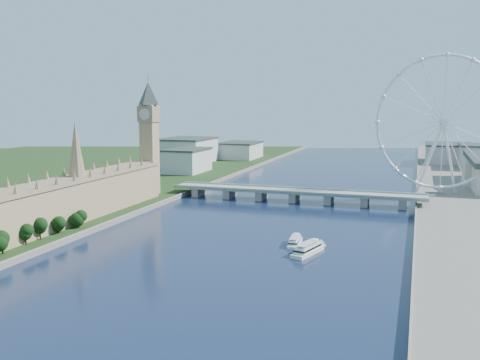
% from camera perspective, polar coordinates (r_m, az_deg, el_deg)
% --- Properties ---
extents(ground, '(2000.00, 2000.00, 0.00)m').
position_cam_1_polar(ground, '(198.02, -14.71, -17.53)').
color(ground, '#192346').
rests_on(ground, ground).
extents(parliament_range, '(24.00, 200.00, 70.00)m').
position_cam_1_polar(parliament_range, '(397.00, -16.89, -1.76)').
color(parliament_range, tan).
rests_on(parliament_range, ground).
extents(big_ben, '(20.02, 20.02, 110.00)m').
position_cam_1_polar(big_ben, '(483.55, -9.69, 5.96)').
color(big_ben, tan).
rests_on(big_ben, ground).
extents(westminster_bridge, '(220.00, 22.00, 9.50)m').
position_cam_1_polar(westminster_bridge, '(465.70, 5.85, -1.47)').
color(westminster_bridge, gray).
rests_on(westminster_bridge, ground).
extents(london_eye, '(113.60, 39.12, 124.30)m').
position_cam_1_polar(london_eye, '(503.71, 20.89, 5.73)').
color(london_eye, silver).
rests_on(london_eye, ground).
extents(city_skyline, '(505.00, 280.00, 32.00)m').
position_cam_1_polar(city_skyline, '(713.91, 13.56, 2.58)').
color(city_skyline, beige).
rests_on(city_skyline, ground).
extents(tour_boat_near, '(8.71, 26.51, 5.72)m').
position_cam_1_polar(tour_boat_near, '(326.31, 5.88, -6.91)').
color(tour_boat_near, white).
rests_on(tour_boat_near, ground).
extents(tour_boat_far, '(16.12, 32.18, 6.90)m').
position_cam_1_polar(tour_boat_far, '(308.88, 7.23, -7.81)').
color(tour_boat_far, silver).
rests_on(tour_boat_far, ground).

